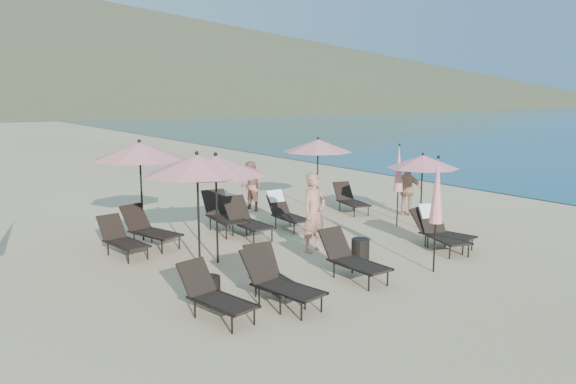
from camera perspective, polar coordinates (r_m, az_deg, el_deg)
ground at (r=11.92m, az=8.68°, el=-7.71°), size 800.00×800.00×0.00m
volcanic_headland at (r=321.63m, az=-20.65°, el=13.30°), size 690.00×690.00×55.00m
lounger_0 at (r=9.28m, az=-7.48°, el=-10.26°), size 0.86×1.56×0.85m
lounger_1 at (r=9.72m, az=-0.90°, el=-9.05°), size 0.92×1.67×0.91m
lounger_2 at (r=10.01m, az=-1.50°, el=-8.59°), size 0.72×1.56×0.87m
lounger_3 at (r=11.14m, az=6.49°, el=-6.65°), size 0.65×1.59×0.90m
lounger_4 at (r=13.61m, az=15.22°, el=-3.71°), size 1.02×1.66×0.97m
lounger_5 at (r=13.80m, az=15.14°, el=-3.76°), size 0.90×1.61×0.87m
lounger_6 at (r=13.16m, az=-16.52°, el=-4.53°), size 0.80×1.55×0.85m
lounger_7 at (r=13.79m, az=-13.92°, el=-3.59°), size 1.08×1.74×0.94m
lounger_8 at (r=14.94m, az=-6.56°, el=-2.19°), size 0.83×1.82×1.01m
lounger_9 at (r=14.32m, az=-4.23°, el=-2.78°), size 0.64×1.67×0.96m
lounger_10 at (r=15.28m, az=-0.26°, el=-1.94°), size 0.60×1.54×0.95m
lounger_11 at (r=17.37m, az=6.34°, el=-0.73°), size 0.89×1.59×0.87m
umbrella_open_0 at (r=11.70m, az=-9.22°, el=2.75°), size 2.26×2.26×2.44m
umbrella_open_1 at (r=11.85m, az=-7.35°, el=2.69°), size 2.22×2.22×2.39m
umbrella_open_2 at (r=15.32m, az=13.52°, el=3.01°), size 1.92×1.92×2.06m
umbrella_open_3 at (r=14.11m, az=-14.84°, el=4.03°), size 2.34×2.34×2.52m
umbrella_open_4 at (r=17.29m, az=3.06°, el=4.73°), size 2.14×2.14×2.30m
umbrella_closed_0 at (r=11.59m, az=14.90°, el=0.04°), size 0.28×0.28×2.39m
umbrella_closed_1 at (r=15.52m, az=11.18°, el=2.30°), size 0.27×0.27×2.28m
side_table_0 at (r=10.06m, az=-7.98°, el=-9.70°), size 0.39×0.39×0.44m
side_table_1 at (r=12.48m, az=7.36°, el=-5.77°), size 0.40×0.40×0.46m
beachgoer_a at (r=12.84m, az=2.68°, el=-2.11°), size 0.73×0.54×1.83m
beachgoer_b at (r=17.46m, az=-3.74°, el=0.58°), size 0.74×0.86×1.54m
beachgoer_c at (r=17.12m, az=12.06°, el=0.19°), size 0.73×0.97×1.54m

